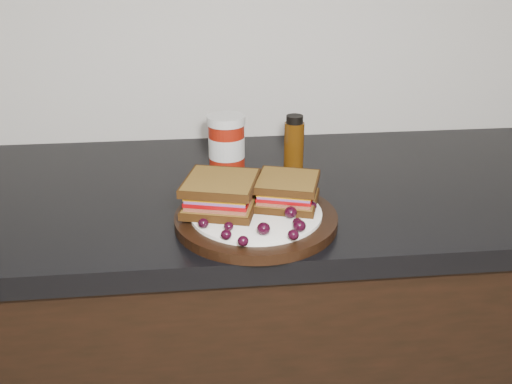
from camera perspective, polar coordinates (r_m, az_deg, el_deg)
The scene contains 27 objects.
base_cabinets at distance 1.39m, azimuth -0.69°, elevation -17.32°, with size 3.96×0.58×0.86m, color black.
countertop at distance 1.15m, azimuth -0.81°, elevation -0.22°, with size 3.98×0.60×0.04m, color black.
plate at distance 0.98m, azimuth 0.00°, elevation -2.71°, with size 0.28×0.28×0.02m, color black.
sandwich_left at distance 0.98m, azimuth -3.54°, elevation -0.18°, with size 0.12×0.12×0.05m, color brown, non-canonical shape.
sandwich_right at distance 1.00m, azimuth 3.13°, elevation 0.10°, with size 0.11×0.11×0.05m, color brown, non-canonical shape.
grape_0 at distance 0.92m, azimuth -5.29°, elevation -3.13°, with size 0.02×0.02×0.02m, color black.
grape_1 at distance 0.91m, azimuth -2.76°, elevation -3.44°, with size 0.02×0.02×0.01m, color black.
grape_2 at distance 0.89m, azimuth -2.99°, elevation -4.28°, with size 0.02×0.02×0.02m, color black.
grape_3 at distance 0.87m, azimuth -1.30°, elevation -4.91°, with size 0.02×0.02×0.02m, color black.
grape_4 at distance 0.90m, azimuth 0.76°, elevation -3.68°, with size 0.02×0.02×0.02m, color black.
grape_5 at distance 0.91m, azimuth 0.55°, elevation -3.66°, with size 0.01×0.01×0.01m, color black.
grape_6 at distance 0.88m, azimuth 3.75°, elevation -4.30°, with size 0.02×0.02×0.02m, color black.
grape_7 at distance 0.91m, azimuth 4.36°, elevation -3.40°, with size 0.02×0.02×0.02m, color black.
grape_8 at distance 0.93m, azimuth 4.14°, elevation -3.04°, with size 0.02×0.02×0.01m, color black.
grape_9 at distance 0.95m, azimuth 3.49°, elevation -2.04°, with size 0.02×0.02×0.02m, color black.
grape_10 at distance 0.98m, azimuth 5.58°, elevation -1.40°, with size 0.02×0.02×0.02m, color black.
grape_11 at distance 1.00m, azimuth 3.49°, elevation -0.68°, with size 0.02×0.02×0.02m, color black.
grape_12 at distance 1.01m, azimuth 3.84°, elevation -0.52°, with size 0.02×0.02×0.02m, color black.
grape_13 at distance 1.03m, azimuth -3.45°, elevation 0.07°, with size 0.02×0.02×0.02m, color black.
grape_14 at distance 1.00m, azimuth -4.59°, elevation -0.77°, with size 0.02×0.02×0.02m, color black.
grape_15 at distance 0.97m, azimuth -3.09°, elevation -1.48°, with size 0.02×0.02×0.02m, color black.
grape_16 at distance 0.95m, azimuth -4.76°, elevation -2.26°, with size 0.02×0.02×0.02m, color black.
grape_17 at distance 1.00m, azimuth -3.19°, elevation -0.71°, with size 0.02×0.02×0.02m, color black.
grape_18 at distance 0.98m, azimuth -5.10°, elevation -1.22°, with size 0.02×0.02×0.02m, color black.
grape_19 at distance 0.98m, azimuth -4.66°, elevation -1.28°, with size 0.02×0.02×0.02m, color black.
condiment_jar at distance 1.20m, azimuth -2.96°, elevation 4.93°, with size 0.08×0.08×0.12m, color maroon.
oil_bottle at distance 1.20m, azimuth 3.82°, elevation 4.96°, with size 0.04×0.04×0.12m, color #492707.
Camera 1 is at (-0.09, 0.66, 1.35)m, focal length 40.00 mm.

